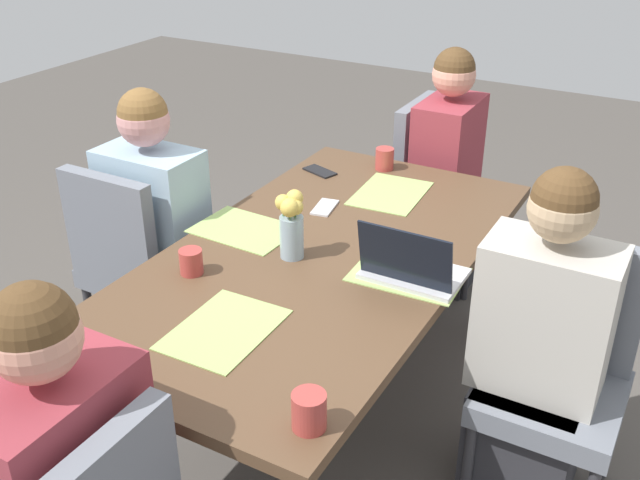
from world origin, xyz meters
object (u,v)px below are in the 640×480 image
object	(u,v)px
chair_near_right_near	(135,258)
flower_vase	(291,223)
coffee_mug_near_left	(385,159)
phone_black	(320,171)
person_near_right_near	(158,247)
chair_head_left_left_near	(434,182)
laptop_far_left_mid	(411,269)
person_far_left_mid	(537,363)
phone_silver	(325,207)
chair_far_left_mid	(560,363)
coffee_mug_centre_left	(309,411)
coffee_mug_near_right	(191,262)
person_head_left_left_near	(445,185)
dining_table	(320,272)

from	to	relation	value
chair_near_right_near	flower_vase	xyz separation A→B (m)	(0.03, 0.77, 0.36)
coffee_mug_near_left	phone_black	bearing A→B (deg)	-53.12
person_near_right_near	phone_black	xyz separation A→B (m)	(-0.61, 0.42, 0.21)
chair_head_left_left_near	laptop_far_left_mid	xyz separation A→B (m)	(1.31, 0.41, 0.27)
person_far_left_mid	coffee_mug_near_left	world-z (taller)	person_far_left_mid
chair_head_left_left_near	coffee_mug_near_left	size ratio (longest dim) A/B	9.45
coffee_mug_near_left	phone_silver	bearing A→B (deg)	-3.73
chair_far_left_mid	person_far_left_mid	xyz separation A→B (m)	(0.07, -0.06, 0.03)
flower_vase	coffee_mug_near_left	distance (m)	0.89
coffee_mug_near_left	coffee_mug_centre_left	size ratio (longest dim) A/B	0.97
chair_far_left_mid	person_far_left_mid	size ratio (longest dim) A/B	0.75
chair_head_left_left_near	coffee_mug_centre_left	bearing A→B (deg)	12.76
person_near_right_near	person_far_left_mid	bearing A→B (deg)	89.34
person_near_right_near	coffee_mug_near_left	distance (m)	1.05
person_far_left_mid	coffee_mug_near_right	world-z (taller)	person_far_left_mid
coffee_mug_near_left	coffee_mug_centre_left	distance (m)	1.68
chair_far_left_mid	person_far_left_mid	bearing A→B (deg)	-38.76
chair_far_left_mid	person_near_right_near	xyz separation A→B (m)	(0.06, -1.62, 0.03)
person_head_left_left_near	laptop_far_left_mid	distance (m)	1.31
chair_near_right_near	coffee_mug_centre_left	distance (m)	1.48
flower_vase	phone_silver	distance (m)	0.43
chair_near_right_near	phone_silver	distance (m)	0.81
coffee_mug_near_left	coffee_mug_near_right	xyz separation A→B (m)	(1.14, -0.17, -0.01)
chair_head_left_left_near	coffee_mug_near_right	world-z (taller)	chair_head_left_left_near
dining_table	chair_near_right_near	distance (m)	0.86
chair_far_left_mid	phone_black	size ratio (longest dim) A/B	6.00
dining_table	coffee_mug_centre_left	distance (m)	0.89
chair_near_right_near	coffee_mug_near_right	xyz separation A→B (m)	(0.29, 0.54, 0.27)
flower_vase	laptop_far_left_mid	bearing A→B (deg)	96.62
laptop_far_left_mid	coffee_mug_centre_left	world-z (taller)	laptop_far_left_mid
dining_table	chair_head_left_left_near	bearing A→B (deg)	-177.28
chair_near_right_near	person_far_left_mid	bearing A→B (deg)	92.00
flower_vase	coffee_mug_centre_left	world-z (taller)	flower_vase
chair_far_left_mid	chair_near_right_near	bearing A→B (deg)	-85.54
chair_head_left_left_near	chair_far_left_mid	xyz separation A→B (m)	(1.19, 0.90, 0.00)
phone_black	phone_silver	bearing A→B (deg)	-39.10
chair_far_left_mid	phone_silver	xyz separation A→B (m)	(-0.23, -1.00, 0.23)
laptop_far_left_mid	phone_silver	xyz separation A→B (m)	(-0.35, -0.51, -0.04)
coffee_mug_near_right	phone_silver	bearing A→B (deg)	167.77
person_head_left_left_near	phone_black	size ratio (longest dim) A/B	7.97
dining_table	person_head_left_left_near	xyz separation A→B (m)	(-1.23, 0.01, -0.12)
coffee_mug_near_left	coffee_mug_centre_left	world-z (taller)	coffee_mug_centre_left
coffee_mug_centre_left	chair_far_left_mid	bearing A→B (deg)	153.68
coffee_mug_near_right	phone_black	xyz separation A→B (m)	(-0.97, -0.06, -0.04)
dining_table	chair_near_right_near	bearing A→B (deg)	-87.28
person_near_right_near	coffee_mug_centre_left	bearing A→B (deg)	55.51
phone_black	person_far_left_mid	bearing A→B (deg)	-10.02
dining_table	coffee_mug_near_left	bearing A→B (deg)	-170.95
dining_table	coffee_mug_near_left	distance (m)	0.83
dining_table	coffee_mug_near_right	distance (m)	0.46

